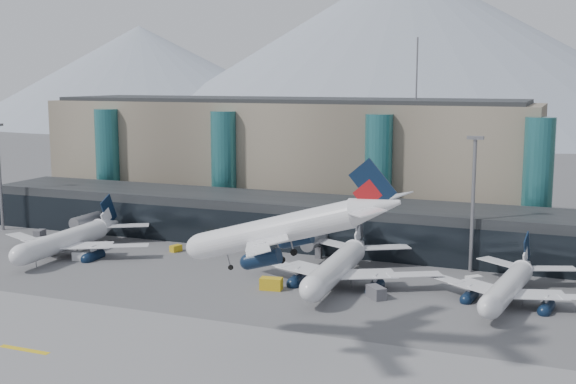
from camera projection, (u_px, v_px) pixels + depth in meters
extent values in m
plane|color=#515154|center=(209.00, 333.00, 103.17)|extent=(900.00, 900.00, 0.00)
cube|color=slate|center=(152.00, 372.00, 89.42)|extent=(400.00, 40.00, 0.04)
cube|color=gold|center=(24.00, 350.00, 96.77)|extent=(8.00, 1.00, 0.02)
cube|color=black|center=(336.00, 224.00, 155.57)|extent=(170.00, 18.00, 10.00)
cube|color=black|center=(322.00, 237.00, 147.56)|extent=(170.00, 0.40, 8.00)
cylinder|color=slate|center=(93.00, 219.00, 165.84)|extent=(2.80, 14.00, 2.80)
cube|color=slate|center=(94.00, 231.00, 166.31)|extent=(1.20, 1.20, 2.40)
cylinder|color=slate|center=(319.00, 238.00, 145.61)|extent=(2.80, 14.00, 2.80)
cube|color=slate|center=(319.00, 252.00, 146.07)|extent=(1.20, 1.20, 2.40)
cube|color=gray|center=(284.00, 158.00, 192.55)|extent=(130.00, 30.00, 30.00)
cube|color=black|center=(284.00, 100.00, 190.13)|extent=(123.50, 28.00, 1.00)
cylinder|color=#26686C|center=(108.00, 161.00, 194.59)|extent=(6.40, 6.40, 28.00)
cylinder|color=#26686C|center=(224.00, 167.00, 181.71)|extent=(6.40, 6.40, 28.00)
cylinder|color=#26686C|center=(378.00, 175.00, 167.00)|extent=(6.40, 6.40, 28.00)
cylinder|color=#26686C|center=(537.00, 183.00, 154.12)|extent=(6.40, 6.40, 28.00)
cylinder|color=slate|center=(417.00, 70.00, 176.09)|extent=(0.40, 0.40, 16.00)
cone|color=gray|center=(140.00, 77.00, 541.36)|extent=(320.00, 320.00, 75.00)
cone|color=gray|center=(403.00, 49.00, 465.06)|extent=(400.00, 400.00, 110.00)
cylinder|color=slate|center=(0.00, 178.00, 171.91)|extent=(0.70, 0.70, 25.00)
cylinder|color=slate|center=(473.00, 206.00, 134.20)|extent=(0.70, 0.70, 25.00)
cube|color=slate|center=(476.00, 138.00, 132.20)|extent=(3.00, 1.20, 0.60)
cylinder|color=silver|center=(286.00, 220.00, 93.24)|extent=(21.96, 3.85, 3.63)
ellipsoid|color=silver|center=(210.00, 214.00, 97.17)|extent=(5.12, 3.68, 3.63)
cone|color=silver|center=(393.00, 226.00, 88.16)|extent=(6.30, 3.70, 3.63)
cube|color=silver|center=(274.00, 237.00, 85.57)|extent=(11.56, 16.42, 0.18)
cylinder|color=black|center=(270.00, 248.00, 88.03)|extent=(4.40, 2.04, 2.00)
cube|color=silver|center=(384.00, 232.00, 84.09)|extent=(6.64, 8.65, 0.15)
cube|color=silver|center=(317.00, 214.00, 99.98)|extent=(11.32, 16.46, 0.18)
cylinder|color=black|center=(304.00, 229.00, 98.99)|extent=(4.40, 2.04, 2.00)
cube|color=silver|center=(401.00, 218.00, 92.16)|extent=(6.53, 8.67, 0.15)
cube|color=black|center=(396.00, 203.00, 87.59)|extent=(5.43, 0.27, 6.39)
cube|color=maroon|center=(388.00, 211.00, 88.10)|extent=(3.63, 0.29, 3.50)
cylinder|color=slate|center=(232.00, 233.00, 96.36)|extent=(0.15, 0.15, 2.91)
cylinder|color=black|center=(232.00, 242.00, 96.56)|extent=(0.65, 0.24, 0.64)
cylinder|color=black|center=(286.00, 251.00, 91.46)|extent=(0.83, 0.33, 0.83)
cylinder|color=black|center=(298.00, 244.00, 95.48)|extent=(0.83, 0.33, 0.83)
cylinder|color=silver|center=(70.00, 232.00, 148.83)|extent=(5.16, 25.15, 4.14)
ellipsoid|color=silver|center=(30.00, 246.00, 137.19)|extent=(4.38, 5.97, 4.14)
cone|color=silver|center=(114.00, 218.00, 163.76)|extent=(4.43, 7.31, 4.14)
cube|color=silver|center=(112.00, 237.00, 147.65)|extent=(18.65, 13.60, 0.21)
cylinder|color=black|center=(100.00, 248.00, 147.36)|extent=(2.48, 5.09, 2.28)
cube|color=silver|center=(133.00, 218.00, 162.08)|extent=(9.82, 7.78, 0.17)
cube|color=silver|center=(40.00, 231.00, 153.55)|extent=(18.82, 12.48, 0.21)
cylinder|color=black|center=(45.00, 243.00, 151.84)|extent=(2.48, 5.09, 2.28)
cube|color=silver|center=(95.00, 215.00, 165.38)|extent=(9.92, 7.24, 0.17)
cube|color=black|center=(114.00, 203.00, 163.58)|extent=(0.50, 6.19, 7.29)
cube|color=silver|center=(111.00, 209.00, 162.78)|extent=(0.46, 4.15, 3.99)
cylinder|color=slate|center=(43.00, 255.00, 141.10)|extent=(0.17, 0.17, 3.31)
cylinder|color=black|center=(44.00, 262.00, 141.33)|extent=(0.29, 0.75, 0.74)
cylinder|color=black|center=(84.00, 252.00, 149.65)|extent=(0.41, 0.96, 0.95)
cylinder|color=black|center=(64.00, 250.00, 151.29)|extent=(0.41, 0.96, 0.95)
cylinder|color=silver|center=(339.00, 258.00, 127.21)|extent=(5.42, 26.08, 4.30)
ellipsoid|color=silver|center=(317.00, 276.00, 115.13)|extent=(4.55, 6.20, 4.30)
cone|color=silver|center=(361.00, 237.00, 142.71)|extent=(4.61, 7.59, 4.30)
cube|color=silver|center=(393.00, 263.00, 126.02)|extent=(19.33, 14.13, 0.21)
cylinder|color=black|center=(378.00, 277.00, 125.70)|extent=(2.59, 5.28, 2.36)
cube|color=silver|center=(387.00, 238.00, 140.98)|extent=(10.18, 8.08, 0.17)
cube|color=silver|center=(293.00, 255.00, 132.08)|extent=(19.52, 12.90, 0.21)
cylinder|color=black|center=(302.00, 270.00, 130.31)|extent=(2.59, 5.28, 2.36)
cube|color=silver|center=(336.00, 234.00, 144.37)|extent=(10.28, 7.49, 0.17)
cube|color=slate|center=(362.00, 220.00, 142.52)|extent=(0.54, 6.42, 7.56)
cube|color=silver|center=(361.00, 227.00, 141.68)|extent=(0.49, 4.30, 4.13)
cylinder|color=slate|center=(324.00, 287.00, 119.19)|extent=(0.17, 0.17, 3.44)
cylinder|color=black|center=(324.00, 296.00, 119.42)|extent=(0.31, 0.77, 0.76)
cylinder|color=black|center=(354.00, 281.00, 128.07)|extent=(0.42, 1.00, 0.98)
cylinder|color=black|center=(326.00, 278.00, 129.76)|extent=(0.42, 1.00, 0.98)
cylinder|color=silver|center=(510.00, 278.00, 116.76)|extent=(6.51, 22.64, 3.70)
ellipsoid|color=silver|center=(494.00, 296.00, 107.12)|extent=(4.33, 5.61, 3.70)
cone|color=silver|center=(528.00, 258.00, 129.13)|extent=(4.48, 6.80, 3.70)
cube|color=silver|center=(564.00, 286.00, 114.39)|extent=(16.86, 10.03, 0.19)
cylinder|color=black|center=(549.00, 298.00, 114.50)|extent=(2.59, 4.69, 2.04)
cube|color=silver|center=(554.00, 260.00, 126.95)|extent=(8.90, 5.92, 0.15)
cube|color=silver|center=(464.00, 273.00, 122.07)|extent=(16.40, 13.12, 0.19)
cylinder|color=black|center=(473.00, 287.00, 120.34)|extent=(2.59, 4.69, 2.04)
cube|color=silver|center=(503.00, 254.00, 131.25)|extent=(8.62, 7.40, 0.15)
cube|color=black|center=(529.00, 241.00, 128.94)|extent=(0.92, 5.52, 6.52)
cube|color=silver|center=(528.00, 248.00, 128.29)|extent=(0.73, 3.70, 3.56)
cylinder|color=slate|center=(498.00, 305.00, 110.39)|extent=(0.15, 0.15, 2.96)
cylinder|color=black|center=(498.00, 313.00, 110.59)|extent=(0.32, 0.68, 0.66)
cylinder|color=black|center=(525.00, 300.00, 117.09)|extent=(0.43, 0.88, 0.85)
cylinder|color=black|center=(497.00, 296.00, 119.23)|extent=(0.43, 0.88, 0.85)
cube|color=silver|center=(81.00, 256.00, 144.55)|extent=(3.41, 2.41, 1.74)
cube|color=gold|center=(176.00, 248.00, 151.79)|extent=(2.15, 2.72, 1.37)
cube|color=#535359|center=(376.00, 292.00, 119.35)|extent=(3.98, 3.98, 2.05)
cube|color=silver|center=(474.00, 280.00, 127.21)|extent=(3.09, 3.01, 1.61)
cube|color=#535359|center=(40.00, 234.00, 165.17)|extent=(2.32, 3.43, 1.76)
cube|color=silver|center=(321.00, 277.00, 129.64)|extent=(2.70, 2.63, 1.39)
cube|color=gold|center=(271.00, 284.00, 124.31)|extent=(4.01, 2.47, 2.09)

